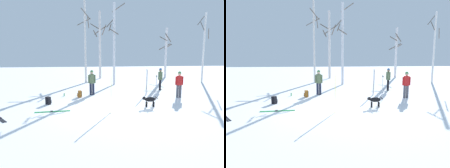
% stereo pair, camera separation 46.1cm
% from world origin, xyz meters
% --- Properties ---
extents(ground_plane, '(60.00, 60.00, 0.00)m').
position_xyz_m(ground_plane, '(0.00, 0.00, 0.00)').
color(ground_plane, white).
extents(person_0, '(0.34, 0.49, 1.72)m').
position_xyz_m(person_0, '(4.31, 4.99, 0.98)').
color(person_0, black).
rests_on(person_0, ground_plane).
extents(person_1, '(0.52, 0.34, 1.72)m').
position_xyz_m(person_1, '(-0.96, 3.70, 0.98)').
color(person_1, '#1E2338').
rests_on(person_1, ground_plane).
extents(person_2, '(0.52, 0.34, 1.72)m').
position_xyz_m(person_2, '(4.67, 2.31, 0.98)').
color(person_2, '#4C4C56').
rests_on(person_2, ground_plane).
extents(dog, '(0.90, 0.23, 0.57)m').
position_xyz_m(dog, '(2.11, 0.23, 0.39)').
color(dog, black).
rests_on(dog, ground_plane).
extents(ski_pair_planted_0, '(0.17, 0.13, 1.78)m').
position_xyz_m(ski_pair_planted_0, '(2.83, 3.46, 0.88)').
color(ski_pair_planted_0, white).
rests_on(ski_pair_planted_0, ground_plane).
extents(ski_pair_planted_1, '(0.05, 0.22, 1.84)m').
position_xyz_m(ski_pair_planted_1, '(-0.06, -0.62, 0.91)').
color(ski_pair_planted_1, yellow).
rests_on(ski_pair_planted_1, ground_plane).
extents(ski_pair_lying_0, '(1.74, 0.32, 0.05)m').
position_xyz_m(ski_pair_lying_0, '(-2.97, -0.21, 0.01)').
color(ski_pair_lying_0, green).
rests_on(ski_pair_lying_0, ground_plane).
extents(ski_poles_0, '(0.07, 0.26, 1.53)m').
position_xyz_m(ski_poles_0, '(2.99, 1.83, 0.81)').
color(ski_poles_0, '#B2B2BC').
rests_on(ski_poles_0, ground_plane).
extents(backpack_0, '(0.33, 0.30, 0.44)m').
position_xyz_m(backpack_0, '(-1.78, 3.03, 0.21)').
color(backpack_0, '#99591E').
rests_on(backpack_0, ground_plane).
extents(backpack_1, '(0.34, 0.35, 0.44)m').
position_xyz_m(backpack_1, '(-3.47, 1.32, 0.21)').
color(backpack_1, black).
rests_on(backpack_1, ground_plane).
extents(water_bottle_0, '(0.07, 0.07, 0.20)m').
position_xyz_m(water_bottle_0, '(-2.83, 3.46, 0.10)').
color(water_bottle_0, green).
rests_on(water_bottle_0, ground_plane).
extents(water_bottle_1, '(0.06, 0.06, 0.24)m').
position_xyz_m(water_bottle_1, '(-1.88, 3.75, 0.11)').
color(water_bottle_1, '#1E72BF').
rests_on(water_bottle_1, ground_plane).
extents(birch_tree_0, '(1.31, 1.32, 7.70)m').
position_xyz_m(birch_tree_0, '(-1.48, 9.52, 3.97)').
color(birch_tree_0, silver).
rests_on(birch_tree_0, ground_plane).
extents(birch_tree_1, '(1.77, 1.78, 7.23)m').
position_xyz_m(birch_tree_1, '(0.01, 12.57, 3.76)').
color(birch_tree_1, silver).
rests_on(birch_tree_1, ground_plane).
extents(birch_tree_2, '(1.66, 1.44, 7.12)m').
position_xyz_m(birch_tree_2, '(1.06, 8.05, 3.71)').
color(birch_tree_2, silver).
rests_on(birch_tree_2, ground_plane).
extents(birch_tree_3, '(1.48, 1.49, 5.60)m').
position_xyz_m(birch_tree_3, '(7.55, 12.81, 2.91)').
color(birch_tree_3, silver).
rests_on(birch_tree_3, ground_plane).
extents(birch_tree_4, '(1.20, 1.20, 6.58)m').
position_xyz_m(birch_tree_4, '(9.77, 8.72, 3.41)').
color(birch_tree_4, white).
rests_on(birch_tree_4, ground_plane).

